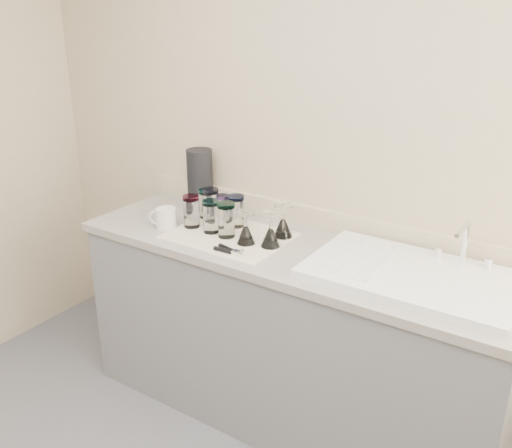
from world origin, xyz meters
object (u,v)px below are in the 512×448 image
Objects in this scene: goblet_front_left at (246,233)px; goblet_front_right at (270,235)px; tumbler_cyan at (223,207)px; tumbler_magenta at (191,211)px; can_opener at (230,251)px; paper_towel_roll at (200,180)px; white_mug at (166,218)px; tumbler_purple at (236,211)px; goblet_back_right at (283,226)px; tumbler_lavender at (226,220)px; tumbler_teal at (206,203)px; tumbler_blue at (211,216)px; tumbler_extra at (211,204)px; sink_unit at (413,275)px.

goblet_front_left is 0.11m from goblet_front_right.
goblet_front_left reaches higher than tumbler_cyan.
goblet_front_left is (0.33, -0.02, -0.03)m from tumbler_magenta.
can_opener is 0.49× the size of paper_towel_roll.
can_opener is (0.27, -0.31, -0.06)m from tumbler_cyan.
white_mug reaches higher than can_opener.
tumbler_purple is at bearing 34.73° from tumbler_magenta.
goblet_back_right is at bearing 20.73° from white_mug.
tumbler_purple is 1.04× the size of goblet_front_left.
tumbler_lavender is at bearing 131.14° from can_opener.
tumbler_blue is at bearing -45.19° from tumbler_teal.
tumbler_blue is 0.22m from goblet_front_left.
tumbler_lavender is (0.09, -0.00, 0.00)m from tumbler_blue.
tumbler_teal is at bearing -170.12° from tumbler_cyan.
goblet_front_right is (0.42, -0.12, -0.03)m from tumbler_extra.
goblet_front_left is at bearing 5.58° from white_mug.
tumbler_teal is 0.93× the size of tumbler_purple.
tumbler_cyan is 0.41× the size of paper_towel_roll.
can_opener is at bearing -48.86° from tumbler_lavender.
tumbler_extra is 1.08× the size of white_mug.
tumbler_magenta is 0.98× the size of tumbler_extra.
tumbler_extra reaches higher than tumbler_magenta.
sink_unit reaches higher than goblet_back_right.
tumbler_extra is 0.41m from goblet_back_right.
goblet_back_right is (-0.65, 0.08, 0.04)m from sink_unit.
goblet_front_left is at bearing -42.97° from tumbler_purple.
tumbler_lavender reaches higher than tumbler_magenta.
tumbler_extra is (-0.16, 0.01, 0.00)m from tumbler_purple.
tumbler_purple is 0.14m from tumbler_blue.
tumbler_blue is at bearing 15.74° from white_mug.
goblet_front_left reaches higher than can_opener.
goblet_back_right is 0.58m from white_mug.
tumbler_extra is at bearing -17.60° from tumbler_teal.
tumbler_extra is (0.02, 0.13, 0.00)m from tumbler_magenta.
paper_towel_roll is at bearing 149.88° from goblet_front_left.
tumbler_blue and goblet_back_right have the same top height.
goblet_back_right is at bearing 1.22° from tumbler_extra.
can_opener is at bearing -10.43° from white_mug.
paper_towel_roll is at bearing 168.38° from goblet_back_right.
tumbler_blue is 0.34m from goblet_back_right.
tumbler_purple is 0.34m from white_mug.
tumbler_purple is 0.26m from goblet_back_right.
goblet_back_right is at bearing -11.62° from paper_towel_roll.
tumbler_teal is 0.19m from paper_towel_roll.
sink_unit is 1.19m from white_mug.
tumbler_blue is at bearing -177.90° from goblet_front_right.
sink_unit reaches higher than tumbler_blue.
white_mug is at bearing -169.37° from tumbler_lavender.
tumbler_extra is 0.43m from can_opener.
white_mug is at bearing -164.26° from tumbler_blue.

